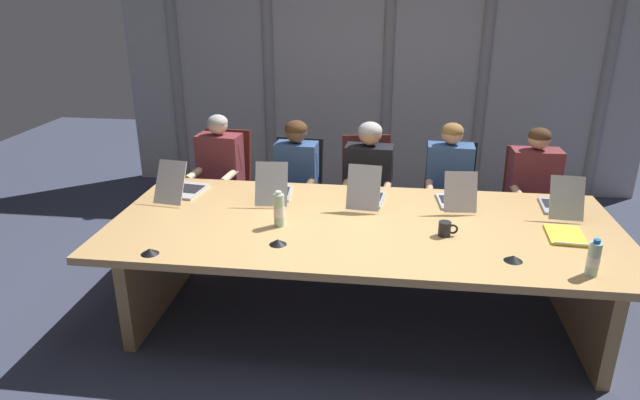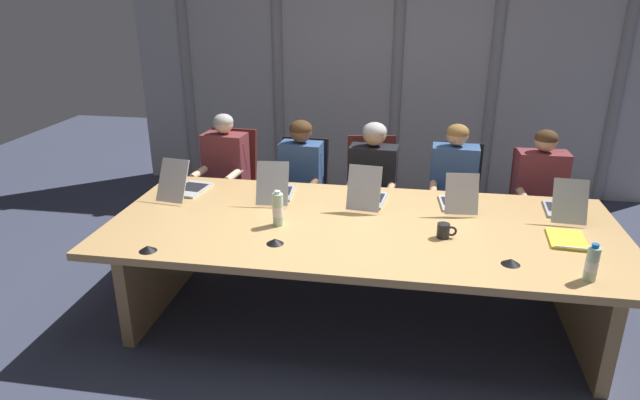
# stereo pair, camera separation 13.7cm
# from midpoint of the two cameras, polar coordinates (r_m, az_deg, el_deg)

# --- Properties ---
(ground_plane) EXTENTS (11.53, 11.53, 0.00)m
(ground_plane) POSITION_cam_midpoint_polar(r_m,az_deg,el_deg) (4.10, 5.05, -11.75)
(ground_plane) COLOR #383D51
(conference_table) EXTENTS (3.43, 1.49, 0.73)m
(conference_table) POSITION_cam_midpoint_polar(r_m,az_deg,el_deg) (3.82, 5.33, -4.47)
(conference_table) COLOR tan
(conference_table) RESTS_ON ground_plane
(curtain_backdrop) EXTENTS (5.76, 0.17, 2.91)m
(curtain_backdrop) POSITION_cam_midpoint_polar(r_m,az_deg,el_deg) (6.28, 7.70, 13.95)
(curtain_backdrop) COLOR #B2B2B7
(curtain_backdrop) RESTS_ON ground_plane
(laptop_left_end) EXTENTS (0.28, 0.52, 0.31)m
(laptop_left_end) POSITION_cam_midpoint_polar(r_m,az_deg,el_deg) (4.37, -12.80, 1.38)
(laptop_left_end) COLOR #BCBCC1
(laptop_left_end) RESTS_ON conference_table
(laptop_left_mid) EXTENTS (0.27, 0.49, 0.32)m
(laptop_left_mid) POSITION_cam_midpoint_polar(r_m,az_deg,el_deg) (4.19, -3.61, 1.07)
(laptop_left_mid) COLOR #A8ADB7
(laptop_left_mid) RESTS_ON conference_table
(laptop_center) EXTENTS (0.28, 0.46, 0.33)m
(laptop_center) POSITION_cam_midpoint_polar(r_m,az_deg,el_deg) (4.08, 5.87, 0.44)
(laptop_center) COLOR #A8ADB7
(laptop_center) RESTS_ON conference_table
(laptop_right_mid) EXTENTS (0.26, 0.41, 0.30)m
(laptop_right_mid) POSITION_cam_midpoint_polar(r_m,az_deg,el_deg) (4.12, 14.92, -0.04)
(laptop_right_mid) COLOR #BCBCC1
(laptop_right_mid) RESTS_ON conference_table
(laptop_right_end) EXTENTS (0.25, 0.46, 0.30)m
(laptop_right_end) POSITION_cam_midpoint_polar(r_m,az_deg,el_deg) (4.25, 24.66, -0.67)
(laptop_right_end) COLOR #A8ADB7
(laptop_right_end) RESTS_ON conference_table
(office_chair_left_end) EXTENTS (0.60, 0.60, 0.98)m
(office_chair_left_end) POSITION_cam_midpoint_polar(r_m,az_deg,el_deg) (5.27, -8.50, 0.29)
(office_chair_left_end) COLOR #511E19
(office_chair_left_end) RESTS_ON ground_plane
(office_chair_left_mid) EXTENTS (0.60, 0.60, 0.93)m
(office_chair_left_mid) POSITION_cam_midpoint_polar(r_m,az_deg,el_deg) (5.11, -1.22, -0.35)
(office_chair_left_mid) COLOR black
(office_chair_left_mid) RESTS_ON ground_plane
(office_chair_center) EXTENTS (0.60, 0.61, 0.97)m
(office_chair_center) POSITION_cam_midpoint_polar(r_m,az_deg,el_deg) (5.03, 6.11, -0.65)
(office_chair_center) COLOR #511E19
(office_chair_center) RESTS_ON ground_plane
(office_chair_right_mid) EXTENTS (0.60, 0.60, 0.95)m
(office_chair_right_mid) POSITION_cam_midpoint_polar(r_m,az_deg,el_deg) (5.05, 14.11, -1.22)
(office_chair_right_mid) COLOR black
(office_chair_right_mid) RESTS_ON ground_plane
(office_chair_right_end) EXTENTS (0.60, 0.60, 0.92)m
(office_chair_right_end) POSITION_cam_midpoint_polar(r_m,az_deg,el_deg) (5.17, 21.93, -1.76)
(office_chair_right_end) COLOR #511E19
(office_chair_right_end) RESTS_ON ground_plane
(person_left_end) EXTENTS (0.42, 0.57, 1.18)m
(person_left_end) POSITION_cam_midpoint_polar(r_m,az_deg,el_deg) (5.03, -9.25, 2.78)
(person_left_end) COLOR brown
(person_left_end) RESTS_ON ground_plane
(person_left_mid) EXTENTS (0.39, 0.56, 1.15)m
(person_left_mid) POSITION_cam_midpoint_polar(r_m,az_deg,el_deg) (4.85, -1.38, 2.30)
(person_left_mid) COLOR #335184
(person_left_mid) RESTS_ON ground_plane
(person_center) EXTENTS (0.44, 0.56, 1.15)m
(person_center) POSITION_cam_midpoint_polar(r_m,az_deg,el_deg) (4.78, 6.15, 2.00)
(person_center) COLOR black
(person_center) RESTS_ON ground_plane
(person_right_mid) EXTENTS (0.41, 0.56, 1.17)m
(person_right_mid) POSITION_cam_midpoint_polar(r_m,az_deg,el_deg) (4.80, 14.34, 1.44)
(person_right_mid) COLOR #335184
(person_right_mid) RESTS_ON ground_plane
(person_right_end) EXTENTS (0.42, 0.55, 1.15)m
(person_right_end) POSITION_cam_midpoint_polar(r_m,az_deg,el_deg) (4.91, 22.55, 0.80)
(person_right_end) COLOR brown
(person_right_end) RESTS_ON ground_plane
(water_bottle_primary) EXTENTS (0.07, 0.07, 0.24)m
(water_bottle_primary) POSITION_cam_midpoint_polar(r_m,az_deg,el_deg) (3.68, -3.29, -1.00)
(water_bottle_primary) COLOR #ADD1B2
(water_bottle_primary) RESTS_ON conference_table
(water_bottle_secondary) EXTENTS (0.07, 0.07, 0.22)m
(water_bottle_secondary) POSITION_cam_midpoint_polar(r_m,az_deg,el_deg) (3.38, 27.24, -5.87)
(water_bottle_secondary) COLOR #ADD1B2
(water_bottle_secondary) RESTS_ON conference_table
(coffee_mug_near) EXTENTS (0.13, 0.08, 0.09)m
(coffee_mug_near) POSITION_cam_midpoint_polar(r_m,az_deg,el_deg) (3.63, 13.70, -3.09)
(coffee_mug_near) COLOR black
(coffee_mug_near) RESTS_ON conference_table
(conference_mic_left_side) EXTENTS (0.11, 0.11, 0.03)m
(conference_mic_left_side) POSITION_cam_midpoint_polar(r_m,az_deg,el_deg) (3.41, 20.14, -5.98)
(conference_mic_left_side) COLOR black
(conference_mic_left_side) RESTS_ON conference_table
(conference_mic_middle) EXTENTS (0.11, 0.11, 0.03)m
(conference_mic_middle) POSITION_cam_midpoint_polar(r_m,az_deg,el_deg) (3.50, -16.24, -4.81)
(conference_mic_middle) COLOR black
(conference_mic_middle) RESTS_ON conference_table
(conference_mic_right_side) EXTENTS (0.11, 0.11, 0.03)m
(conference_mic_right_side) POSITION_cam_midpoint_polar(r_m,az_deg,el_deg) (3.46, -3.53, -4.26)
(conference_mic_right_side) COLOR black
(conference_mic_right_side) RESTS_ON conference_table
(spiral_notepad) EXTENTS (0.24, 0.32, 0.03)m
(spiral_notepad) POSITION_cam_midpoint_polar(r_m,az_deg,el_deg) (3.85, 24.99, -3.71)
(spiral_notepad) COLOR yellow
(spiral_notepad) RESTS_ON conference_table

